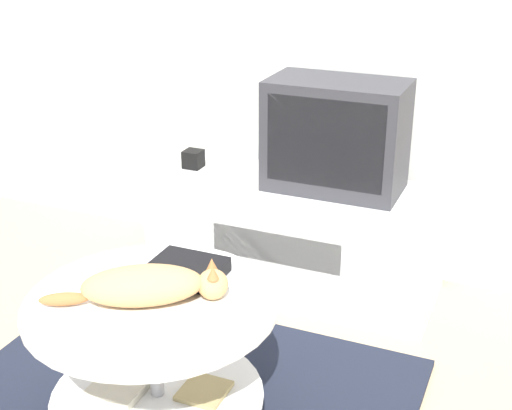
{
  "coord_description": "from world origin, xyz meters",
  "views": [
    {
      "loc": [
        1.03,
        -1.54,
        1.59
      ],
      "look_at": [
        0.12,
        0.59,
        0.61
      ],
      "focal_mm": 50.0,
      "sensor_mm": 36.0,
      "label": 1
    }
  ],
  "objects_px": {
    "tv": "(336,136)",
    "dvd_box": "(187,269)",
    "cat": "(149,285)",
    "speaker": "(193,159)"
  },
  "relations": [
    {
      "from": "tv",
      "to": "dvd_box",
      "type": "relative_size",
      "value": 2.5
    },
    {
      "from": "cat",
      "to": "dvd_box",
      "type": "bearing_deg",
      "value": 51.42
    },
    {
      "from": "dvd_box",
      "to": "cat",
      "type": "height_order",
      "value": "cat"
    },
    {
      "from": "speaker",
      "to": "dvd_box",
      "type": "height_order",
      "value": "speaker"
    },
    {
      "from": "speaker",
      "to": "cat",
      "type": "distance_m",
      "value": 1.24
    },
    {
      "from": "dvd_box",
      "to": "tv",
      "type": "bearing_deg",
      "value": 79.78
    },
    {
      "from": "tv",
      "to": "cat",
      "type": "relative_size",
      "value": 1.13
    },
    {
      "from": "tv",
      "to": "dvd_box",
      "type": "height_order",
      "value": "tv"
    },
    {
      "from": "speaker",
      "to": "dvd_box",
      "type": "distance_m",
      "value": 1.09
    },
    {
      "from": "tv",
      "to": "speaker",
      "type": "xyz_separation_m",
      "value": [
        -0.67,
        -0.01,
        -0.19
      ]
    }
  ]
}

